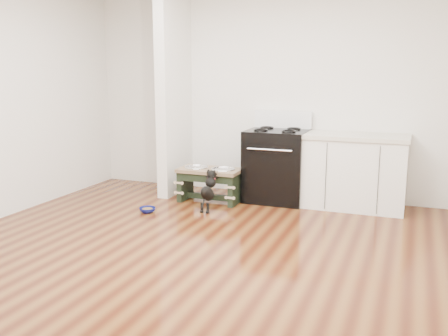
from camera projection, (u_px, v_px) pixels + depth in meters
ground at (189, 254)px, 4.63m from camera, size 5.00×5.00×0.00m
room_shell at (186, 77)px, 4.31m from camera, size 5.00×5.00×5.00m
partition_wall at (174, 94)px, 6.70m from camera, size 0.15×0.80×2.70m
oven_range at (277, 164)px, 6.42m from camera, size 0.76×0.69×1.14m
cabinet_run at (355, 171)px, 6.10m from camera, size 1.24×0.64×0.91m
dog_feeder at (210, 178)px, 6.38m from camera, size 0.79×0.42×0.45m
puppy at (209, 189)px, 6.00m from camera, size 0.14×0.41×0.48m
floor_bowl at (147, 210)px, 5.95m from camera, size 0.24×0.24×0.06m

